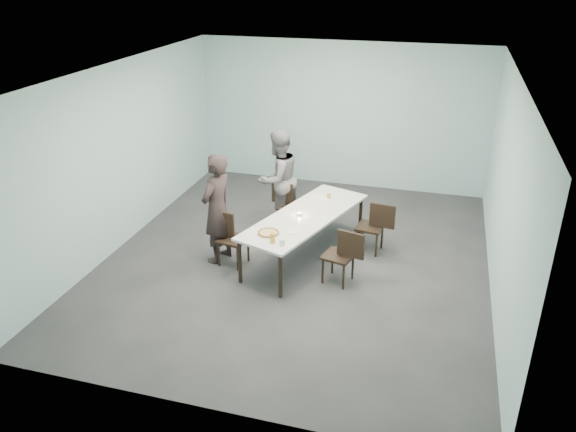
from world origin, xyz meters
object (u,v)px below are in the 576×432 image
(chair_near_right, at_px, (343,253))
(tealight, at_px, (299,214))
(chair_near_left, at_px, (229,234))
(side_plate, at_px, (293,232))
(table, at_px, (305,218))
(diner_far, at_px, (278,179))
(chair_far_left, at_px, (288,203))
(pizza, at_px, (268,233))
(chair_far_right, at_px, (375,224))
(water_tumbler, at_px, (282,242))
(diner_near, at_px, (217,209))
(beer_glass, at_px, (273,238))
(amber_tumbler, at_px, (329,196))

(chair_near_right, bearing_deg, tealight, -21.34)
(chair_near_left, relative_size, side_plate, 4.83)
(table, relative_size, diner_far, 1.55)
(chair_near_left, height_order, side_plate, chair_near_left)
(chair_far_left, height_order, pizza, chair_far_left)
(table, xyz_separation_m, chair_far_left, (-0.55, 0.94, -0.19))
(table, distance_m, pizza, 0.88)
(table, bearing_deg, chair_far_right, 24.92)
(chair_far_left, bearing_deg, water_tumbler, -63.94)
(pizza, bearing_deg, chair_far_left, 96.41)
(chair_near_right, relative_size, tealight, 15.54)
(diner_near, bearing_deg, diner_far, 172.69)
(table, distance_m, chair_near_left, 1.24)
(chair_far_left, height_order, diner_far, diner_far)
(side_plate, bearing_deg, diner_near, 171.85)
(diner_near, bearing_deg, pizza, 82.13)
(pizza, relative_size, tealight, 6.07)
(chair_near_right, distance_m, water_tumbler, 0.97)
(water_tumbler, height_order, tealight, water_tumbler)
(beer_glass, bearing_deg, side_plate, 64.67)
(table, xyz_separation_m, amber_tumbler, (0.21, 0.78, 0.10))
(chair_far_left, height_order, diner_near, diner_near)
(water_tumbler, bearing_deg, beer_glass, 168.41)
(beer_glass, height_order, amber_tumbler, beer_glass)
(chair_far_right, height_order, diner_far, diner_far)
(table, height_order, chair_far_left, chair_far_left)
(pizza, xyz_separation_m, water_tumbler, (0.29, -0.28, 0.03))
(pizza, relative_size, water_tumbler, 3.78)
(pizza, bearing_deg, table, 66.01)
(chair_near_right, height_order, side_plate, chair_near_right)
(diner_far, height_order, side_plate, diner_far)
(side_plate, bearing_deg, water_tumbler, -95.56)
(amber_tumbler, bearing_deg, side_plate, -99.50)
(chair_near_left, relative_size, water_tumbler, 9.67)
(side_plate, xyz_separation_m, amber_tumbler, (0.24, 1.41, 0.04))
(chair_far_left, distance_m, amber_tumbler, 0.84)
(diner_near, bearing_deg, side_plate, 94.18)
(chair_far_right, height_order, water_tumbler, chair_far_right)
(chair_far_left, xyz_separation_m, side_plate, (0.53, -1.58, 0.25))
(chair_near_right, bearing_deg, amber_tumbler, -55.43)
(chair_near_right, xyz_separation_m, beer_glass, (-0.96, -0.42, 0.32))
(water_tumbler, bearing_deg, chair_far_left, 103.61)
(tealight, bearing_deg, pizza, -109.72)
(water_tumbler, height_order, amber_tumbler, water_tumbler)
(chair_far_right, bearing_deg, chair_far_left, -6.83)
(diner_near, bearing_deg, tealight, 120.83)
(side_plate, height_order, amber_tumbler, amber_tumbler)
(chair_far_right, bearing_deg, pizza, 51.16)
(side_plate, bearing_deg, table, 88.07)
(diner_near, relative_size, beer_glass, 11.93)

